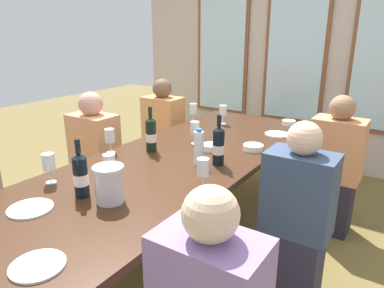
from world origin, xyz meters
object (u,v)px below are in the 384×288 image
Objects in this scene: wine_bottle_0 at (81,175)px; seated_person_5 at (334,169)px; tasting_bowl_1 at (253,147)px; wine_glass_6 at (49,163)px; wine_bottle_1 at (219,146)px; wine_glass_3 at (203,169)px; white_plate_0 at (277,134)px; seated_person_3 at (296,219)px; wine_glass_2 at (110,137)px; wine_glass_0 at (223,112)px; seated_person_2 at (96,163)px; tasting_bowl_0 at (211,147)px; wine_glass_4 at (195,129)px; water_bottle at (199,148)px; wine_glass_1 at (193,109)px; metal_pitcher at (109,184)px; seated_person_4 at (163,136)px; wine_glass_5 at (109,163)px; tasting_bowl_2 at (289,123)px; dining_table at (176,167)px; white_plate_1 at (38,266)px; wine_bottle_2 at (151,134)px; white_plate_2 at (30,209)px.

wine_bottle_0 is 0.28× the size of seated_person_5.
wine_glass_6 is (-0.72, -1.16, 0.10)m from tasting_bowl_1.
wine_bottle_1 is 0.38m from wine_glass_3.
white_plate_0 is 0.87m from wine_bottle_1.
seated_person_3 reaches higher than wine_glass_6.
seated_person_3 is at bearing 8.48° from wine_glass_2.
seated_person_2 is at bearing -124.43° from wine_glass_0.
tasting_bowl_0 is 0.80× the size of wine_glass_4.
water_bottle is 1.38× the size of wine_glass_1.
tasting_bowl_0 is (0.18, 1.01, -0.10)m from wine_bottle_0.
seated_person_5 is (0.90, 0.62, -0.33)m from wine_glass_4.
seated_person_3 reaches higher than wine_glass_0.
seated_person_4 is at bearing 119.89° from metal_pitcher.
tasting_bowl_0 is 0.80× the size of wine_glass_5.
seated_person_2 and seated_person_5 have the same top height.
metal_pitcher is at bearing -44.36° from wine_glass_5.
wine_glass_3 is at bearing -53.62° from wine_glass_4.
tasting_bowl_1 is 1.21× the size of tasting_bowl_2.
tasting_bowl_2 is 0.11× the size of seated_person_5.
wine_bottle_1 is at bearing 2.25° from seated_person_2.
dining_table is 0.32m from tasting_bowl_0.
seated_person_2 is (-1.08, 1.23, -0.22)m from white_plate_1.
seated_person_3 is (0.54, -0.03, -0.34)m from wine_bottle_1.
wine_glass_1 is at bearing 131.79° from wine_bottle_1.
wine_bottle_1 is 0.64m from seated_person_3.
dining_table is 16.59× the size of wine_glass_2.
wine_glass_4 is at bearing 61.62° from wine_bottle_2.
wine_glass_5 is at bearing -89.88° from wine_glass_4.
wine_bottle_1 is at bearing -100.37° from tasting_bowl_1.
tasting_bowl_1 is 1.37m from wine_glass_6.
wine_bottle_2 is at bearing 114.64° from metal_pitcher.
wine_glass_3 is at bearing -65.45° from wine_glass_0.
wine_glass_6 reaches higher than white_plate_2.
wine_glass_3 is 1.00× the size of wine_glass_6.
wine_glass_5 reaches higher than dining_table.
tasting_bowl_1 is at bearing -88.34° from tasting_bowl_2.
wine_glass_6 is at bearing -86.77° from wine_glass_1.
water_bottle is at bearing -144.06° from wine_bottle_1.
tasting_bowl_0 is at bearing 36.70° from wine_bottle_2.
wine_glass_4 and wine_glass_6 have the same top height.
wine_bottle_1 is 1.02m from wine_glass_0.
wine_glass_1 is (-0.70, 2.10, 0.12)m from white_plate_1.
white_plate_1 is at bearing -91.92° from tasting_bowl_2.
metal_pitcher is 1.09× the size of wine_glass_1.
wine_glass_5 is (-0.43, -0.98, 0.10)m from tasting_bowl_1.
wine_glass_5 is 0.16× the size of seated_person_3.
water_bottle is at bearing 126.21° from wine_glass_3.
wine_bottle_0 is 1.66m from wine_glass_1.
wine_glass_3 is 0.52m from wine_glass_5.
seated_person_3 is 1.88m from seated_person_4.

